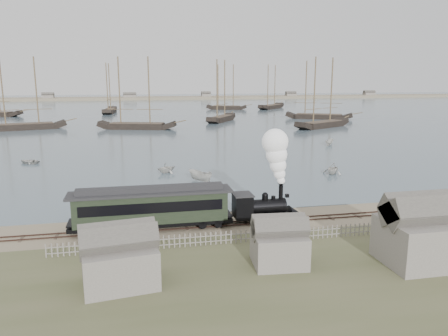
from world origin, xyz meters
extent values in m
plane|color=gray|center=(0.00, 0.00, 0.00)|extent=(600.00, 600.00, 0.00)
cube|color=#465865|center=(0.00, 170.00, 0.03)|extent=(600.00, 336.00, 0.06)
cube|color=#3B2620|center=(0.00, -2.50, 0.10)|extent=(120.00, 0.08, 0.12)
cube|color=#3B2620|center=(0.00, -1.50, 0.10)|extent=(120.00, 0.08, 0.12)
cube|color=#44342B|center=(0.00, -2.00, 0.03)|extent=(120.00, 1.80, 0.06)
cube|color=gray|center=(0.00, 250.00, 0.00)|extent=(500.00, 20.00, 1.80)
cube|color=black|center=(4.10, -2.00, 0.69)|extent=(6.57, 1.93, 0.24)
cylinder|color=black|center=(3.71, -2.00, 1.66)|extent=(4.06, 1.45, 1.45)
cube|color=black|center=(1.59, -2.00, 1.85)|extent=(1.74, 2.12, 2.22)
cube|color=#29292B|center=(1.59, -2.00, 3.01)|extent=(1.93, 2.32, 0.12)
cylinder|color=black|center=(5.55, -2.00, 2.96)|extent=(0.42, 0.42, 1.55)
sphere|color=black|center=(3.91, -2.00, 2.79)|extent=(0.62, 0.62, 0.62)
cone|color=black|center=(7.19, -2.00, 0.59)|extent=(1.35, 1.93, 1.93)
cube|color=black|center=(6.22, -2.00, 2.62)|extent=(0.34, 0.34, 0.34)
cube|color=black|center=(-7.30, -2.00, 0.76)|extent=(15.31, 2.52, 0.38)
cube|color=black|center=(-7.30, -2.00, 2.29)|extent=(14.22, 2.73, 2.73)
cube|color=black|center=(-7.30, -3.39, 2.57)|extent=(13.12, 0.06, 0.98)
cube|color=black|center=(-7.30, -0.61, 2.57)|extent=(13.12, 0.06, 0.98)
cube|color=#29292B|center=(-7.30, -2.00, 3.71)|extent=(15.31, 2.95, 0.20)
cube|color=#29292B|center=(-7.30, -2.00, 4.04)|extent=(13.67, 1.31, 0.49)
imported|color=beige|center=(-1.46, -0.30, 0.44)|extent=(3.95, 4.84, 0.88)
imported|color=beige|center=(-4.02, 22.95, 0.87)|extent=(3.75, 3.94, 1.62)
imported|color=beige|center=(0.16, 16.48, 0.84)|extent=(4.01, 3.79, 1.55)
imported|color=beige|center=(16.97, 32.96, 0.47)|extent=(3.01, 4.11, 0.83)
imported|color=beige|center=(20.36, 17.03, 0.92)|extent=(4.29, 4.30, 1.72)
imported|color=beige|center=(32.38, 43.76, 0.69)|extent=(3.13, 3.18, 1.25)
imported|color=beige|center=(-26.12, 35.23, 0.43)|extent=(3.96, 4.34, 0.74)
camera|label=1|loc=(-8.69, -42.25, 14.32)|focal=35.00mm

